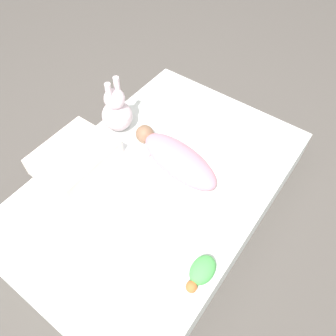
{
  "coord_description": "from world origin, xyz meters",
  "views": [
    {
      "loc": [
        0.75,
        0.62,
        1.59
      ],
      "look_at": [
        -0.07,
        0.02,
        0.28
      ],
      "focal_mm": 35.0,
      "sensor_mm": 36.0,
      "label": 1
    }
  ],
  "objects": [
    {
      "name": "turtle_plush",
      "position": [
        0.28,
        0.45,
        0.26
      ],
      "size": [
        0.18,
        0.1,
        0.07
      ],
      "color": "#51B756",
      "rests_on": "bed_mattress"
    },
    {
      "name": "ground_plane",
      "position": [
        0.0,
        0.0,
        0.0
      ],
      "size": [
        12.0,
        12.0,
        0.0
      ],
      "primitive_type": "plane",
      "color": "#514C47"
    },
    {
      "name": "pillow",
      "position": [
        0.17,
        -0.4,
        0.28
      ],
      "size": [
        0.39,
        0.32,
        0.11
      ],
      "color": "white",
      "rests_on": "bed_mattress"
    },
    {
      "name": "swaddled_baby",
      "position": [
        -0.13,
        0.02,
        0.29
      ],
      "size": [
        0.27,
        0.56,
        0.13
      ],
      "rotation": [
        0.0,
        0.0,
        4.55
      ],
      "color": "pink",
      "rests_on": "bed_mattress"
    },
    {
      "name": "bunny_plush",
      "position": [
        -0.17,
        -0.41,
        0.34
      ],
      "size": [
        0.17,
        0.17,
        0.33
      ],
      "color": "silver",
      "rests_on": "bed_mattress"
    },
    {
      "name": "bed_mattress",
      "position": [
        0.0,
        0.0,
        0.11
      ],
      "size": [
        1.56,
        1.04,
        0.23
      ],
      "color": "white",
      "rests_on": "ground_plane"
    },
    {
      "name": "burp_cloth",
      "position": [
        -0.13,
        -0.21,
        0.24
      ],
      "size": [
        0.23,
        0.17,
        0.02
      ],
      "color": "white",
      "rests_on": "bed_mattress"
    }
  ]
}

